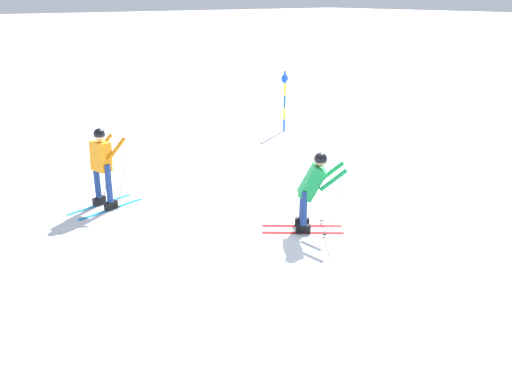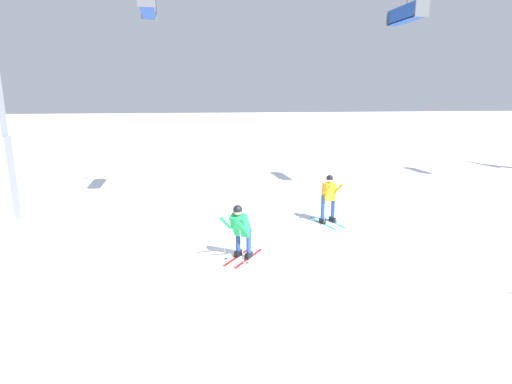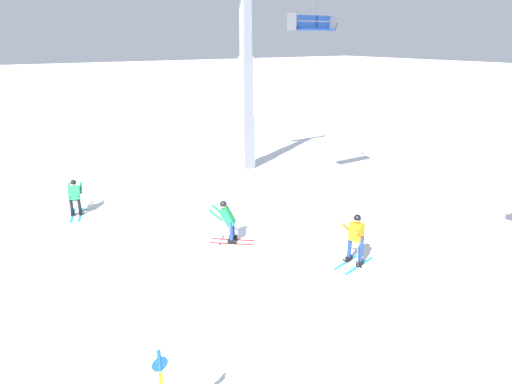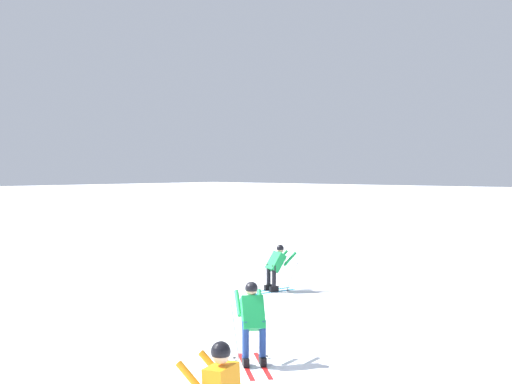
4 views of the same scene
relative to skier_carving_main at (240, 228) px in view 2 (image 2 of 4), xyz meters
name	(u,v)px [view 2 (image 2 of 4)]	position (x,y,z in m)	size (l,w,h in m)	color
ground_plane	(276,272)	(0.73, -1.00, -0.90)	(260.00, 260.00, 0.00)	white
skier_carving_main	(240,228)	(0.00, 0.00, 0.00)	(1.42, 1.57, 1.68)	red
chairlift_seat_nearest	(145,4)	(-2.33, 5.36, 6.54)	(0.61, 2.19, 2.32)	black
chairlift_seat_second	(405,13)	(7.56, 5.36, 6.63)	(0.61, 2.11, 2.22)	black
skier_distant_downhill	(329,195)	(3.55, 2.64, 0.10)	(0.84, 1.64, 1.74)	#198CCC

